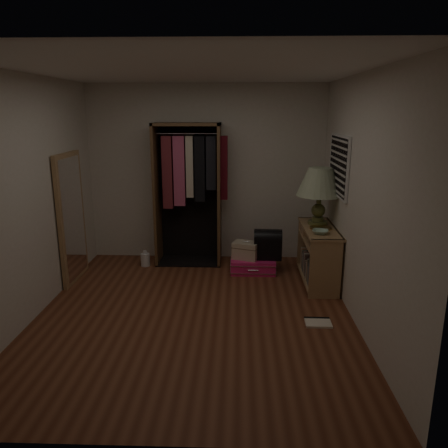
% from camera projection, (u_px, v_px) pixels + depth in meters
% --- Properties ---
extents(ground, '(4.00, 4.00, 0.00)m').
position_uv_depth(ground, '(195.00, 314.00, 4.91)').
color(ground, '#5F2E1B').
rests_on(ground, ground).
extents(room_walls, '(3.52, 4.02, 2.60)m').
position_uv_depth(room_walls, '(200.00, 181.00, 4.57)').
color(room_walls, beige).
rests_on(room_walls, ground).
extents(console_bookshelf, '(0.42, 1.12, 0.75)m').
position_uv_depth(console_bookshelf, '(318.00, 253.00, 5.76)').
color(console_bookshelf, '#A0774D').
rests_on(console_bookshelf, ground).
extents(open_wardrobe, '(1.05, 0.50, 2.05)m').
position_uv_depth(open_wardrobe, '(191.00, 181.00, 6.31)').
color(open_wardrobe, brown).
rests_on(open_wardrobe, ground).
extents(floor_mirror, '(0.06, 0.80, 1.70)m').
position_uv_depth(floor_mirror, '(72.00, 218.00, 5.71)').
color(floor_mirror, '#A37B4F').
rests_on(floor_mirror, ground).
extents(pink_suitcase, '(0.64, 0.47, 0.20)m').
position_uv_depth(pink_suitcase, '(253.00, 265.00, 6.18)').
color(pink_suitcase, '#E51B69').
rests_on(pink_suitcase, ground).
extents(train_case, '(0.42, 0.35, 0.26)m').
position_uv_depth(train_case, '(246.00, 250.00, 6.12)').
color(train_case, '#C0B093').
rests_on(train_case, pink_suitcase).
extents(black_bag, '(0.40, 0.27, 0.42)m').
position_uv_depth(black_bag, '(268.00, 243.00, 6.11)').
color(black_bag, black).
rests_on(black_bag, pink_suitcase).
extents(table_lamp, '(0.78, 0.78, 0.75)m').
position_uv_depth(table_lamp, '(320.00, 183.00, 5.67)').
color(table_lamp, '#515629').
rests_on(table_lamp, console_bookshelf).
extents(brass_tray, '(0.33, 0.33, 0.02)m').
position_uv_depth(brass_tray, '(321.00, 228.00, 5.59)').
color(brass_tray, olive).
rests_on(brass_tray, console_bookshelf).
extents(ceramic_bowl, '(0.24, 0.24, 0.05)m').
position_uv_depth(ceramic_bowl, '(320.00, 232.00, 5.35)').
color(ceramic_bowl, '#9DBDA5').
rests_on(ceramic_bowl, console_bookshelf).
extents(white_jug, '(0.17, 0.17, 0.23)m').
position_uv_depth(white_jug, '(145.00, 259.00, 6.40)').
color(white_jug, white).
rests_on(white_jug, ground).
extents(floor_book, '(0.28, 0.23, 0.03)m').
position_uv_depth(floor_book, '(318.00, 322.00, 4.70)').
color(floor_book, '#F1E4CB').
rests_on(floor_book, ground).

